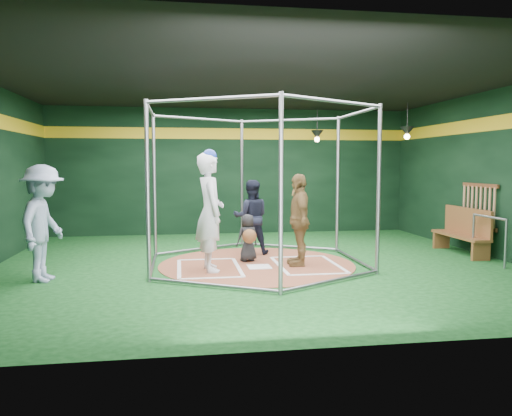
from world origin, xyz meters
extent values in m
cube|color=#0D3B13|center=(0.00, 0.00, -0.01)|extent=(10.00, 9.00, 0.02)
cube|color=black|center=(0.00, 0.00, 3.50)|extent=(10.00, 9.00, 0.02)
cube|color=black|center=(0.00, 4.50, 1.75)|extent=(10.00, 0.10, 3.50)
cube|color=black|center=(0.00, -4.50, 1.75)|extent=(10.00, 0.10, 3.50)
cube|color=black|center=(5.00, 0.00, 1.75)|extent=(0.10, 9.00, 3.50)
cube|color=gold|center=(0.00, 4.47, 2.80)|extent=(10.00, 0.01, 0.30)
cube|color=gold|center=(4.97, 0.00, 2.80)|extent=(0.01, 9.00, 0.30)
cylinder|color=brown|center=(0.00, 0.00, 0.01)|extent=(3.80, 3.80, 0.01)
cube|color=white|center=(0.00, -0.30, 0.02)|extent=(0.43, 0.43, 0.01)
cube|color=white|center=(-0.95, 0.60, 0.02)|extent=(1.10, 0.07, 0.01)
cube|color=white|center=(-0.95, -1.10, 0.02)|extent=(1.10, 0.07, 0.01)
cube|color=white|center=(-1.50, -0.25, 0.02)|extent=(0.07, 1.70, 0.01)
cube|color=white|center=(-0.40, -0.25, 0.02)|extent=(0.07, 1.70, 0.01)
cube|color=white|center=(0.95, 0.60, 0.02)|extent=(1.10, 0.07, 0.01)
cube|color=white|center=(0.95, -1.10, 0.02)|extent=(1.10, 0.07, 0.01)
cube|color=white|center=(0.40, -0.25, 0.02)|extent=(0.07, 1.70, 0.01)
cube|color=white|center=(1.50, -0.25, 0.02)|extent=(0.07, 1.70, 0.01)
cylinder|color=gray|center=(1.99, 1.15, 1.50)|extent=(0.07, 0.07, 3.00)
cylinder|color=gray|center=(0.00, 2.30, 1.50)|extent=(0.07, 0.07, 3.00)
cylinder|color=gray|center=(-1.99, 1.15, 1.50)|extent=(0.07, 0.07, 3.00)
cylinder|color=gray|center=(-1.99, -1.15, 1.50)|extent=(0.07, 0.07, 3.00)
cylinder|color=gray|center=(0.00, -2.30, 1.50)|extent=(0.07, 0.07, 3.00)
cylinder|color=gray|center=(1.99, -1.15, 1.50)|extent=(0.07, 0.07, 3.00)
cylinder|color=gray|center=(1.00, 1.72, 2.95)|extent=(2.02, 1.20, 0.06)
cylinder|color=gray|center=(1.00, 1.72, 0.05)|extent=(2.02, 1.20, 0.06)
cylinder|color=gray|center=(-1.00, 1.72, 2.95)|extent=(2.02, 1.20, 0.06)
cylinder|color=gray|center=(-1.00, 1.72, 0.05)|extent=(2.02, 1.20, 0.06)
cylinder|color=gray|center=(-1.99, 0.00, 2.95)|extent=(0.06, 2.30, 0.06)
cylinder|color=gray|center=(-1.99, 0.00, 0.05)|extent=(0.06, 2.30, 0.06)
cylinder|color=gray|center=(-1.00, -1.73, 2.95)|extent=(2.02, 1.20, 0.06)
cylinder|color=gray|center=(-1.00, -1.73, 0.05)|extent=(2.02, 1.20, 0.06)
cylinder|color=gray|center=(1.00, -1.73, 2.95)|extent=(2.02, 1.20, 0.06)
cylinder|color=gray|center=(1.00, -1.73, 0.05)|extent=(2.02, 1.20, 0.06)
cylinder|color=gray|center=(1.99, 0.00, 2.95)|extent=(0.06, 2.30, 0.06)
cylinder|color=gray|center=(1.99, 0.00, 0.05)|extent=(0.06, 2.30, 0.06)
cube|color=brown|center=(4.94, 0.40, 1.50)|extent=(0.05, 1.25, 0.08)
cube|color=brown|center=(4.94, 0.40, 0.60)|extent=(0.05, 1.25, 0.08)
cylinder|color=tan|center=(4.92, -0.15, 1.05)|extent=(0.06, 0.06, 0.85)
cylinder|color=tan|center=(4.92, 0.01, 1.05)|extent=(0.06, 0.06, 0.85)
cylinder|color=tan|center=(4.92, 0.16, 1.05)|extent=(0.06, 0.06, 0.85)
cylinder|color=tan|center=(4.92, 0.32, 1.05)|extent=(0.06, 0.06, 0.85)
cylinder|color=tan|center=(4.92, 0.48, 1.05)|extent=(0.06, 0.06, 0.85)
cylinder|color=tan|center=(4.92, 0.64, 1.05)|extent=(0.06, 0.06, 0.85)
cylinder|color=tan|center=(4.92, 0.79, 1.05)|extent=(0.06, 0.06, 0.85)
cylinder|color=tan|center=(4.92, 0.95, 1.05)|extent=(0.06, 0.06, 0.85)
cone|color=black|center=(2.20, 3.60, 2.75)|extent=(0.34, 0.34, 0.22)
sphere|color=#FFD899|center=(2.20, 3.60, 2.62)|extent=(0.14, 0.14, 0.14)
cylinder|color=black|center=(2.20, 3.60, 3.10)|extent=(0.02, 0.02, 0.70)
cone|color=black|center=(4.00, 2.00, 2.75)|extent=(0.34, 0.34, 0.22)
sphere|color=#FFD899|center=(4.00, 2.00, 2.62)|extent=(0.14, 0.14, 0.14)
cylinder|color=black|center=(4.00, 2.00, 3.10)|extent=(0.02, 0.02, 0.70)
imported|color=silver|center=(-0.93, -0.46, 1.08)|extent=(0.61, 0.84, 2.14)
sphere|color=navy|center=(-0.93, -0.46, 2.09)|extent=(0.26, 0.26, 0.26)
imported|color=#9E7B44|center=(0.78, -0.21, 0.89)|extent=(0.50, 1.06, 1.76)
imported|color=black|center=(-0.13, 0.32, 0.49)|extent=(0.54, 0.44, 0.95)
sphere|color=brown|center=(-0.13, 0.07, 0.55)|extent=(0.28, 0.28, 0.28)
imported|color=black|center=(0.05, 1.13, 0.81)|extent=(0.84, 0.69, 1.61)
imported|color=#8C9DBA|center=(-3.72, -0.81, 0.97)|extent=(0.89, 1.35, 1.95)
cube|color=brown|center=(4.55, 0.46, 0.40)|extent=(0.40, 1.73, 0.06)
cube|color=brown|center=(4.71, 0.46, 0.72)|extent=(0.06, 1.73, 0.58)
cube|color=brown|center=(4.55, -0.31, 0.19)|extent=(0.39, 0.08, 0.39)
cube|color=brown|center=(4.55, 1.23, 0.19)|extent=(0.39, 0.08, 0.39)
cylinder|color=gray|center=(4.55, -1.08, 0.47)|extent=(0.05, 0.05, 0.94)
cylinder|color=gray|center=(4.55, -0.03, 0.47)|extent=(0.05, 0.05, 0.94)
cylinder|color=gray|center=(4.55, -0.56, 0.92)|extent=(0.05, 1.04, 0.05)
camera|label=1|loc=(-1.48, -9.48, 1.95)|focal=35.00mm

